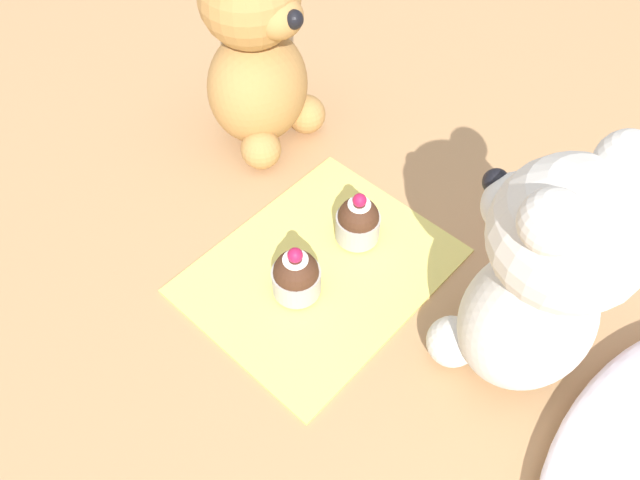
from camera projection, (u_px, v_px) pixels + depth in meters
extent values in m
plane|color=tan|center=(320.00, 271.00, 0.69)|extent=(4.00, 4.00, 0.00)
cube|color=#E0D166|center=(320.00, 270.00, 0.69)|extent=(0.28, 0.22, 0.01)
ellipsoid|color=silver|center=(526.00, 319.00, 0.56)|extent=(0.14, 0.13, 0.15)
sphere|color=silver|center=(569.00, 234.00, 0.47)|extent=(0.12, 0.12, 0.12)
ellipsoid|color=silver|center=(516.00, 203.00, 0.50)|extent=(0.07, 0.06, 0.05)
sphere|color=black|center=(496.00, 182.00, 0.50)|extent=(0.02, 0.02, 0.02)
sphere|color=silver|center=(627.00, 161.00, 0.45)|extent=(0.05, 0.05, 0.05)
sphere|color=silver|center=(553.00, 222.00, 0.41)|extent=(0.05, 0.05, 0.05)
sphere|color=silver|center=(508.00, 294.00, 0.64)|extent=(0.05, 0.05, 0.05)
sphere|color=silver|center=(452.00, 342.00, 0.61)|extent=(0.05, 0.05, 0.05)
ellipsoid|color=#B78447|center=(258.00, 87.00, 0.77)|extent=(0.14, 0.12, 0.15)
ellipsoid|color=#B78447|center=(280.00, 18.00, 0.66)|extent=(0.06, 0.05, 0.04)
sphere|color=black|center=(294.00, 19.00, 0.65)|extent=(0.02, 0.02, 0.02)
sphere|color=#B78447|center=(261.00, 149.00, 0.77)|extent=(0.05, 0.05, 0.05)
sphere|color=#B78447|center=(306.00, 114.00, 0.81)|extent=(0.05, 0.05, 0.05)
cylinder|color=#B2ADA3|center=(359.00, 228.00, 0.70)|extent=(0.05, 0.05, 0.03)
sphere|color=#472819|center=(360.00, 218.00, 0.68)|extent=(0.05, 0.05, 0.05)
cylinder|color=white|center=(361.00, 206.00, 0.67)|extent=(0.03, 0.03, 0.00)
sphere|color=#B71947|center=(361.00, 201.00, 0.66)|extent=(0.02, 0.02, 0.02)
cylinder|color=#B2ADA3|center=(296.00, 280.00, 0.65)|extent=(0.05, 0.05, 0.03)
sphere|color=#472819|center=(295.00, 272.00, 0.64)|extent=(0.05, 0.05, 0.05)
cylinder|color=white|center=(295.00, 259.00, 0.63)|extent=(0.03, 0.03, 0.00)
sphere|color=#B71947|center=(294.00, 255.00, 0.62)|extent=(0.02, 0.02, 0.02)
cylinder|color=#DB3356|center=(575.00, 220.00, 0.69)|extent=(0.05, 0.05, 0.07)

